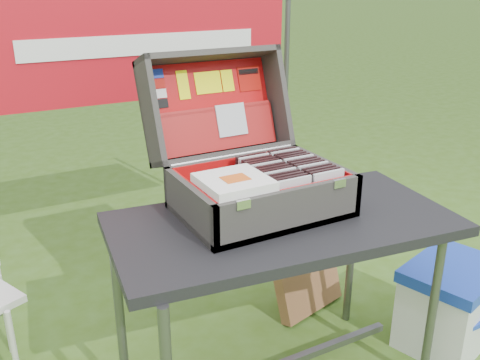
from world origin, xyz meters
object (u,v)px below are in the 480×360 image
cooler (449,304)px  cardboard_box (306,271)px  suitcase (253,139)px  table (280,310)px

cooler → cardboard_box: size_ratio=1.07×
suitcase → cooler: 1.27m
suitcase → cardboard_box: (0.48, 0.28, -0.84)m
cooler → table: bearing=156.4°
table → suitcase: bearing=110.4°
table → suitcase: (-0.04, 0.16, 0.66)m
suitcase → cooler: bearing=-16.4°
suitcase → cardboard_box: bearing=30.6°
suitcase → cooler: suitcase is taller
table → cooler: table is taller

